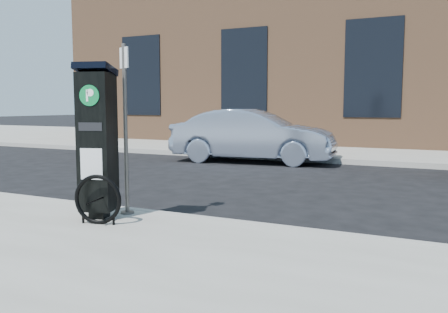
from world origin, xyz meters
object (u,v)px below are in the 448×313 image
Objects in this scene: sign_pole at (126,131)px; car_silver at (253,136)px; bike_rack at (98,200)px; parking_kiosk at (97,139)px.

sign_pole is 0.50× the size of car_silver.
sign_pole is at bearing -177.76° from car_silver.
bike_rack is at bearing -178.22° from car_silver.
bike_rack is (0.23, -0.28, -0.76)m from parking_kiosk.
sign_pole reaches higher than bike_rack.
car_silver is (-1.23, 7.63, -0.54)m from sign_pole.
car_silver is (-1.04, 8.01, -0.44)m from parking_kiosk.
sign_pole is at bearing 79.74° from bike_rack.
parking_kiosk reaches higher than bike_rack.
car_silver is (-1.27, 8.29, 0.32)m from bike_rack.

